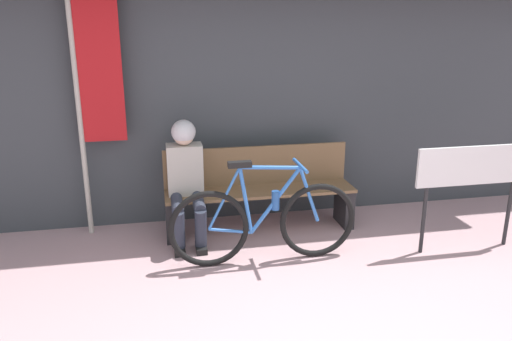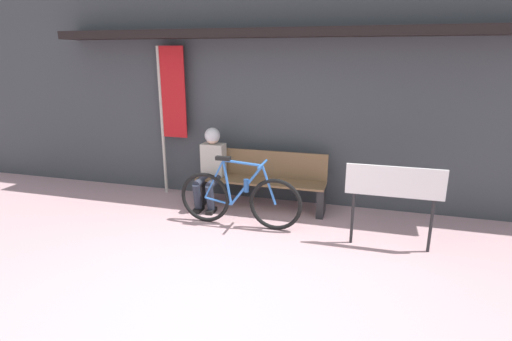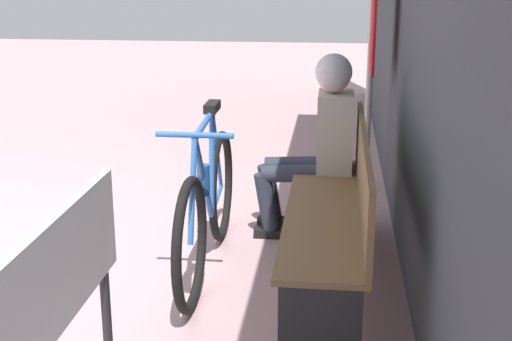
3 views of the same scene
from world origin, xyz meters
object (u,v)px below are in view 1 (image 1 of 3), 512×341
at_px(signboard, 472,172).
at_px(person_seated, 186,173).
at_px(bicycle, 265,222).
at_px(park_bench_near, 259,191).
at_px(banner_pole, 93,86).

bearing_deg(signboard, person_seated, 164.04).
bearing_deg(bicycle, park_bench_near, 81.88).
xyz_separation_m(park_bench_near, signboard, (1.80, -0.84, 0.35)).
bearing_deg(banner_pole, signboard, -17.70).
xyz_separation_m(bicycle, signboard, (1.90, -0.11, 0.38)).
height_order(bicycle, banner_pole, banner_pole).
distance_m(bicycle, person_seated, 0.93).
height_order(bicycle, signboard, signboard).
distance_m(person_seated, signboard, 2.64).
xyz_separation_m(bicycle, banner_pole, (-1.45, 0.95, 1.10)).
relative_size(park_bench_near, bicycle, 1.13).
distance_m(park_bench_near, person_seated, 0.80).
xyz_separation_m(person_seated, banner_pole, (-0.81, 0.34, 0.80)).
xyz_separation_m(bicycle, person_seated, (-0.64, 0.61, 0.30)).
relative_size(person_seated, banner_pole, 0.50).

